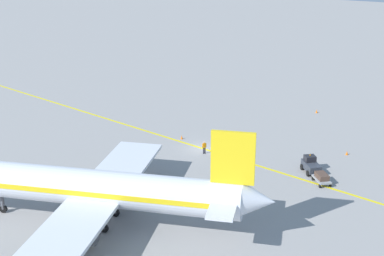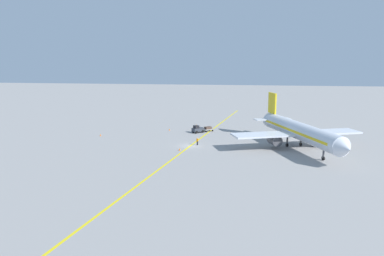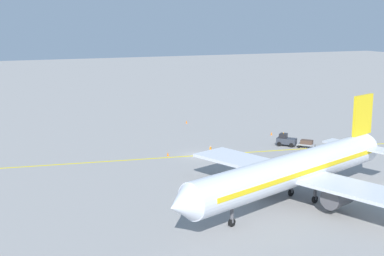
% 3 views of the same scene
% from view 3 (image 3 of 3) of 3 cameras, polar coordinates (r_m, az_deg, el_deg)
% --- Properties ---
extents(ground_plane, '(400.00, 400.00, 0.00)m').
position_cam_3_polar(ground_plane, '(78.73, 0.86, -2.94)').
color(ground_plane, gray).
extents(apron_yellow_centreline, '(17.31, 118.86, 0.01)m').
position_cam_3_polar(apron_yellow_centreline, '(78.73, 0.86, -2.94)').
color(apron_yellow_centreline, yellow).
rests_on(apron_yellow_centreline, ground).
extents(airplane_at_gate, '(28.04, 34.27, 10.60)m').
position_cam_3_polar(airplane_at_gate, '(58.99, 10.97, -4.42)').
color(airplane_at_gate, silver).
rests_on(airplane_at_gate, ground).
extents(baggage_tug_dark, '(3.22, 3.14, 2.11)m').
position_cam_3_polar(baggage_tug_dark, '(85.75, 9.99, -1.29)').
color(baggage_tug_dark, '#333842').
rests_on(baggage_tug_dark, ground).
extents(baggage_cart_trailing, '(2.86, 2.79, 1.24)m').
position_cam_3_polar(baggage_cart_trailing, '(85.02, 12.14, -1.58)').
color(baggage_cart_trailing, gray).
rests_on(baggage_cart_trailing, ground).
extents(ground_crew_worker, '(0.49, 0.39, 1.68)m').
position_cam_3_polar(ground_crew_worker, '(77.67, 1.98, -2.46)').
color(ground_crew_worker, '#23232D').
rests_on(ground_crew_worker, ground).
extents(traffic_cone_near_nose, '(0.32, 0.32, 0.55)m').
position_cam_3_polar(traffic_cone_near_nose, '(93.41, 8.47, -0.57)').
color(traffic_cone_near_nose, orange).
rests_on(traffic_cone_near_nose, ground).
extents(traffic_cone_mid_apron, '(0.32, 0.32, 0.55)m').
position_cam_3_polar(traffic_cone_mid_apron, '(102.60, -0.59, 0.65)').
color(traffic_cone_mid_apron, orange).
rests_on(traffic_cone_mid_apron, ground).
extents(traffic_cone_by_wingtip, '(0.32, 0.32, 0.55)m').
position_cam_3_polar(traffic_cone_by_wingtip, '(78.46, -2.59, -2.80)').
color(traffic_cone_by_wingtip, orange).
rests_on(traffic_cone_by_wingtip, ground).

